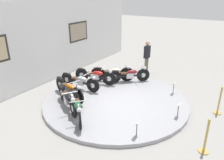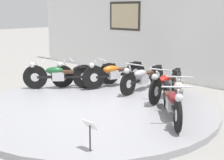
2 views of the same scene
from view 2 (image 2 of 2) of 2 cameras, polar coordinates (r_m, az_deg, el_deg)
ground_plane at (r=7.23m, az=-3.10°, el=-5.50°), size 60.00×60.00×0.00m
display_platform at (r=7.21m, az=-3.11°, el=-5.02°), size 5.53×5.53×0.13m
back_wall at (r=9.97m, az=13.37°, el=10.08°), size 14.00×0.22×3.71m
motorcycle_green at (r=8.67m, az=-9.77°, el=0.98°), size 1.43×1.49×0.81m
motorcycle_black at (r=8.89m, az=-5.02°, el=1.32°), size 1.05×1.73×0.79m
motorcycle_orange at (r=8.78m, az=0.34°, el=1.31°), size 0.71×1.94×0.81m
motorcycle_silver at (r=8.37m, az=5.58°, el=0.53°), size 0.54×1.96×0.78m
motorcycle_red at (r=7.73m, az=9.83°, el=-0.53°), size 0.58×1.95×0.79m
motorcycle_cream at (r=6.97m, az=12.07°, el=-1.98°), size 1.08×1.75×0.81m
motorcycle_maroon at (r=6.25m, az=10.93°, el=-3.88°), size 1.34×1.50×0.78m
info_placard_front_right at (r=4.80m, az=-4.07°, el=-8.90°), size 0.26×0.11×0.51m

